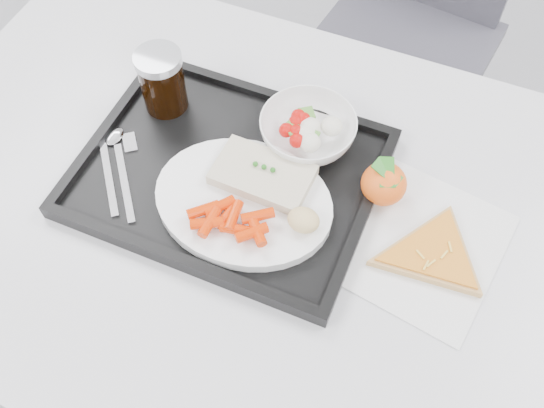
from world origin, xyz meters
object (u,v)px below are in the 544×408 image
object	(u,v)px
dinner_plate	(244,201)
pizza_slice	(433,254)
table	(261,227)
cola_glass	(162,80)
tray	(229,174)
tangerine	(384,184)
chair	(414,3)
salad_bowl	(308,130)

from	to	relation	value
dinner_plate	pizza_slice	bearing A→B (deg)	6.36
table	cola_glass	size ratio (longest dim) A/B	11.11
tray	tangerine	distance (m)	0.24
chair	cola_glass	size ratio (longest dim) A/B	8.61
tray	tangerine	world-z (taller)	tangerine
chair	cola_glass	world-z (taller)	chair
dinner_plate	salad_bowl	xyz separation A→B (m)	(0.04, 0.15, 0.01)
table	tangerine	world-z (taller)	tangerine
chair	dinner_plate	bearing A→B (deg)	-95.34
dinner_plate	tangerine	xyz separation A→B (m)	(0.18, 0.10, 0.01)
dinner_plate	salad_bowl	size ratio (longest dim) A/B	1.78
tangerine	pizza_slice	xyz separation A→B (m)	(0.10, -0.07, -0.02)
tray	dinner_plate	size ratio (longest dim) A/B	1.67
table	chair	bearing A→B (deg)	85.84
salad_bowl	tangerine	distance (m)	0.15
salad_bowl	tangerine	world-z (taller)	tangerine
dinner_plate	tray	bearing A→B (deg)	135.32
chair	tray	bearing A→B (deg)	-99.00
table	pizza_slice	size ratio (longest dim) A/B	4.50
salad_bowl	pizza_slice	bearing A→B (deg)	-26.82
cola_glass	tangerine	size ratio (longest dim) A/B	1.46
table	dinner_plate	size ratio (longest dim) A/B	4.44
pizza_slice	table	bearing A→B (deg)	-176.95
chair	tangerine	distance (m)	0.77
chair	cola_glass	xyz separation A→B (m)	(-0.28, -0.70, 0.28)
chair	tray	size ratio (longest dim) A/B	2.07
tray	pizza_slice	bearing A→B (deg)	-2.54
chair	pizza_slice	size ratio (longest dim) A/B	3.49
salad_bowl	pizza_slice	world-z (taller)	salad_bowl
table	tray	world-z (taller)	tray
chair	salad_bowl	bearing A→B (deg)	-92.94
table	cola_glass	world-z (taller)	cola_glass
chair	pizza_slice	xyz separation A→B (m)	(0.20, -0.80, 0.22)
tray	salad_bowl	bearing A→B (deg)	49.96
dinner_plate	salad_bowl	bearing A→B (deg)	74.29
pizza_slice	chair	bearing A→B (deg)	104.36
tangerine	chair	bearing A→B (deg)	98.25
chair	dinner_plate	size ratio (longest dim) A/B	3.44
chair	tangerine	xyz separation A→B (m)	(0.11, -0.73, 0.25)
table	salad_bowl	size ratio (longest dim) A/B	7.89
table	cola_glass	bearing A→B (deg)	152.25
table	dinner_plate	distance (m)	0.09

